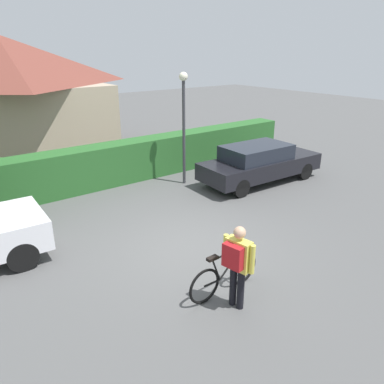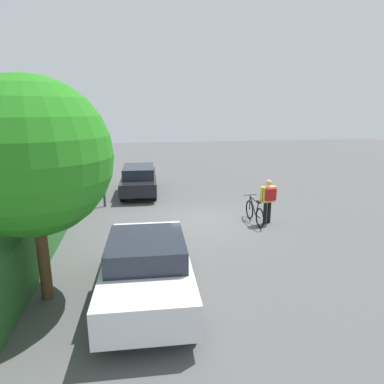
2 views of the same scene
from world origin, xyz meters
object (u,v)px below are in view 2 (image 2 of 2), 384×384
at_px(person_rider, 268,197).
at_px(bicycle, 254,213).
at_px(parked_car_far, 139,179).
at_px(tree_kerbside, 32,157).
at_px(street_lamp, 101,149).
at_px(parked_car_near, 147,265).

bearing_deg(person_rider, bicycle, 73.66).
distance_m(parked_car_far, bicycle, 6.53).
bearing_deg(tree_kerbside, bicycle, -57.57).
xyz_separation_m(street_lamp, tree_kerbside, (-6.93, 0.66, 0.64)).
bearing_deg(bicycle, parked_car_near, 136.75).
distance_m(parked_car_near, tree_kerbside, 3.18).
relative_size(bicycle, street_lamp, 0.46).
relative_size(person_rider, street_lamp, 0.43).
xyz_separation_m(parked_car_far, bicycle, (-5.16, -3.98, -0.32)).
xyz_separation_m(parked_car_near, parked_car_far, (9.39, 0.00, -0.04)).
xyz_separation_m(parked_car_far, street_lamp, (-2.12, 1.48, 1.72)).
height_order(street_lamp, tree_kerbside, tree_kerbside).
bearing_deg(street_lamp, parked_car_near, -168.47).
bearing_deg(parked_car_far, tree_kerbside, 166.67).
relative_size(parked_car_far, person_rider, 2.82).
bearing_deg(person_rider, parked_car_far, 39.87).
xyz_separation_m(parked_car_far, tree_kerbside, (-9.06, 2.15, 2.36)).
height_order(parked_car_near, street_lamp, street_lamp).
relative_size(parked_car_near, bicycle, 2.46).
xyz_separation_m(person_rider, street_lamp, (3.17, 5.90, 1.47)).
height_order(bicycle, street_lamp, street_lamp).
height_order(bicycle, person_rider, person_rider).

